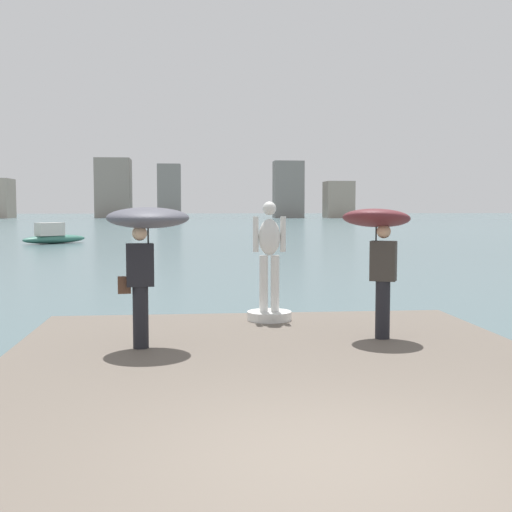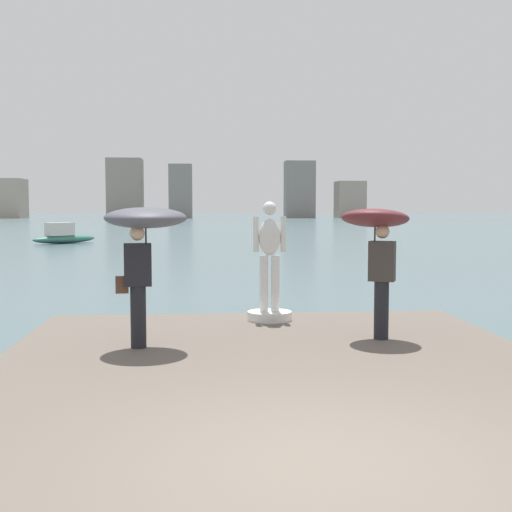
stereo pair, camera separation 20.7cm
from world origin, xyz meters
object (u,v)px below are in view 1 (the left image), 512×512
Objects in this scene: boat_leftward at (53,236)px; onlooker_left at (146,232)px; statue_white_figure at (269,277)px; onlooker_right at (378,235)px.

onlooker_left is at bearing -76.82° from boat_leftward.
onlooker_left is (-2.00, -2.09, 0.87)m from statue_white_figure.
statue_white_figure is 1.03× the size of onlooker_right.
onlooker_left is 3.46m from onlooker_right.
onlooker_right is at bearing -71.44° from boat_leftward.
statue_white_figure is 0.51× the size of boat_leftward.
onlooker_left is 35.98m from boat_leftward.
onlooker_right reaches higher than onlooker_left.
statue_white_figure reaches higher than onlooker_right.
statue_white_figure is 1.04× the size of onlooker_left.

